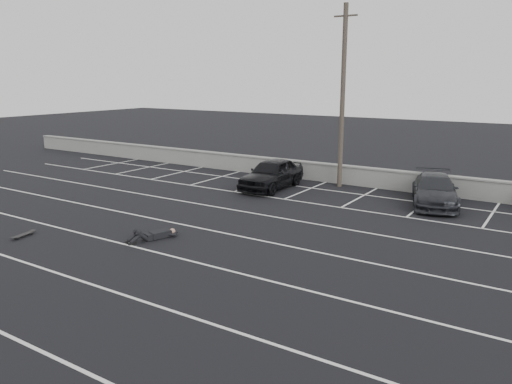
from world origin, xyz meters
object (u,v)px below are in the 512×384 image
Objects in this scene: utility_pole at (343,97)px; skateboard at (23,235)px; car_left at (272,174)px; car_right at (435,190)px; person at (160,231)px.

skateboard is at bearing -113.50° from utility_pole.
car_left is 8.29m from car_right.
utility_pole is 10.64× the size of skateboard.
utility_pole is 3.56× the size of person.
car_left is at bearing 170.79° from car_right.
car_left is 12.73m from skateboard.
utility_pole reaches higher than car_right.
utility_pole is at bearing 38.30° from car_left.
utility_pole is at bearing 149.16° from car_right.
car_left is 0.50× the size of utility_pole.
car_left reaches higher than skateboard.
skateboard is at bearing -148.17° from car_right.
person is (-7.37, -10.59, -0.45)m from car_right.
car_right is at bearing -14.05° from utility_pole.
car_left is at bearing 63.27° from skateboard.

